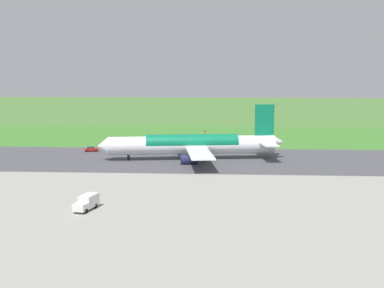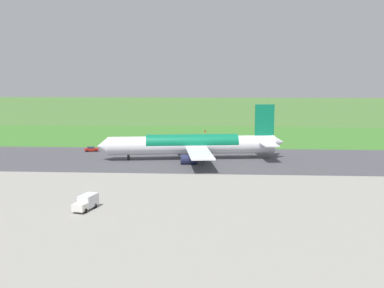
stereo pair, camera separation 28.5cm
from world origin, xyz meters
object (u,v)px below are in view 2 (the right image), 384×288
object	(u,v)px
service_truck_fuel	(86,202)
no_stopping_sign	(205,133)
service_car_followme	(91,149)
airliner_main	(193,144)
traffic_cone_orange	(197,137)

from	to	relation	value
service_truck_fuel	no_stopping_sign	size ratio (longest dim) A/B	2.64
service_car_followme	no_stopping_sign	bearing A→B (deg)	-130.73
service_truck_fuel	service_car_followme	bearing A→B (deg)	-74.99
airliner_main	service_car_followme	bearing A→B (deg)	-19.79
service_truck_fuel	traffic_cone_orange	size ratio (longest dim) A/B	11.22
airliner_main	traffic_cone_orange	bearing A→B (deg)	-88.08
airliner_main	service_truck_fuel	world-z (taller)	airliner_main
service_truck_fuel	traffic_cone_orange	xyz separation A→B (m)	(-14.54, -99.86, -1.13)
airliner_main	service_car_followme	world-z (taller)	airliner_main
no_stopping_sign	traffic_cone_orange	bearing A→B (deg)	58.20
no_stopping_sign	traffic_cone_orange	distance (m)	6.13
traffic_cone_orange	no_stopping_sign	bearing A→B (deg)	-121.80
service_car_followme	service_truck_fuel	size ratio (longest dim) A/B	0.73
service_truck_fuel	airliner_main	bearing A→B (deg)	-107.12
service_car_followme	airliner_main	bearing A→B (deg)	160.21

